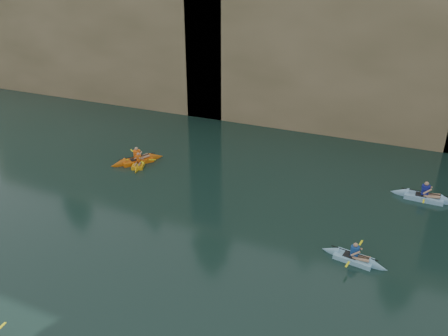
% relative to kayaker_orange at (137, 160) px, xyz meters
% --- Properties ---
extents(cliff, '(70.00, 16.00, 12.00)m').
position_rel_kayaker_orange_xyz_m(cliff, '(8.39, 18.14, 5.84)').
color(cliff, tan).
rests_on(cliff, ground).
extents(cliff_slab_west, '(26.00, 2.40, 10.56)m').
position_rel_kayaker_orange_xyz_m(cliff_slab_west, '(-11.61, 10.74, 5.12)').
color(cliff_slab_west, '#977F5B').
rests_on(cliff_slab_west, ground).
extents(cliff_slab_center, '(24.00, 2.40, 11.40)m').
position_rel_kayaker_orange_xyz_m(cliff_slab_center, '(10.39, 10.74, 5.54)').
color(cliff_slab_center, '#977F5B').
rests_on(cliff_slab_center, ground).
extents(sea_cave_west, '(4.50, 1.00, 4.00)m').
position_rel_kayaker_orange_xyz_m(sea_cave_west, '(-9.61, 10.09, 1.84)').
color(sea_cave_west, black).
rests_on(sea_cave_west, ground).
extents(sea_cave_center, '(3.50, 1.00, 3.20)m').
position_rel_kayaker_orange_xyz_m(sea_cave_center, '(4.39, 10.09, 1.44)').
color(sea_cave_center, black).
rests_on(sea_cave_center, ground).
extents(kayaker_orange, '(2.67, 3.15, 1.29)m').
position_rel_kayaker_orange_xyz_m(kayaker_orange, '(0.00, 0.00, 0.00)').
color(kayaker_orange, '#DA610D').
rests_on(kayaker_orange, ground).
extents(kayaker_ltblue_near, '(2.84, 2.17, 1.09)m').
position_rel_kayaker_orange_xyz_m(kayaker_ltblue_near, '(13.90, -4.68, -0.02)').
color(kayaker_ltblue_near, '#86C2E0').
rests_on(kayaker_ltblue_near, ground).
extents(kayaker_yellow, '(1.97, 2.62, 1.05)m').
position_rel_kayaker_orange_xyz_m(kayaker_yellow, '(0.32, -0.30, -0.03)').
color(kayaker_yellow, '#F1A914').
rests_on(kayaker_yellow, ground).
extents(kayaker_ltblue_mid, '(3.38, 2.51, 1.28)m').
position_rel_kayaker_orange_xyz_m(kayaker_ltblue_mid, '(16.40, 2.18, -0.00)').
color(kayaker_ltblue_mid, '#87BBE2').
rests_on(kayaker_ltblue_mid, ground).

